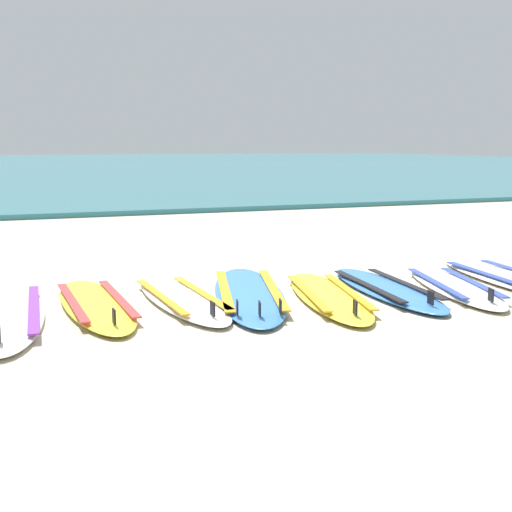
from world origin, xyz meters
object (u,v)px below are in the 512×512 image
object	(u,v)px
surfboard_1	(96,304)
surfboard_5	(386,288)
surfboard_0	(6,314)
surfboard_7	(512,279)
surfboard_6	(454,286)
surfboard_4	(328,296)
surfboard_2	(182,299)
surfboard_3	(249,293)

from	to	relation	value
surfboard_1	surfboard_5	bearing A→B (deg)	-7.34
surfboard_0	surfboard_7	xyz separation A→B (m)	(4.67, -0.32, 0.00)
surfboard_6	surfboard_7	bearing A→B (deg)	5.24
surfboard_5	surfboard_4	bearing A→B (deg)	-172.57
surfboard_2	surfboard_0	bearing A→B (deg)	-178.94
surfboard_5	surfboard_6	size ratio (longest dim) A/B	1.03
surfboard_6	surfboard_7	size ratio (longest dim) A/B	0.85
surfboard_7	surfboard_6	bearing A→B (deg)	-174.76
surfboard_6	surfboard_5	bearing A→B (deg)	167.43
surfboard_3	surfboard_1	bearing A→B (deg)	176.76
surfboard_1	surfboard_2	world-z (taller)	same
surfboard_3	surfboard_5	size ratio (longest dim) A/B	1.18
surfboard_1	surfboard_3	world-z (taller)	same
surfboard_3	surfboard_4	size ratio (longest dim) A/B	1.16
surfboard_6	surfboard_1	bearing A→B (deg)	171.61
surfboard_0	surfboard_5	bearing A→B (deg)	-4.22
surfboard_5	surfboard_7	bearing A→B (deg)	-3.14
surfboard_1	surfboard_6	world-z (taller)	same
surfboard_4	surfboard_7	bearing A→B (deg)	0.20
surfboard_4	surfboard_6	xyz separation A→B (m)	(1.28, -0.06, 0.00)
surfboard_3	surfboard_4	world-z (taller)	same
surfboard_4	surfboard_3	bearing A→B (deg)	151.04
surfboard_1	surfboard_3	xyz separation A→B (m)	(1.33, -0.08, 0.00)
surfboard_2	surfboard_5	bearing A→B (deg)	-8.20
surfboard_0	surfboard_4	world-z (taller)	same
surfboard_5	surfboard_3	bearing A→B (deg)	168.38
surfboard_4	surfboard_2	bearing A→B (deg)	164.03
surfboard_5	surfboard_6	world-z (taller)	same
surfboard_1	surfboard_7	bearing A→B (deg)	-5.88
surfboard_4	surfboard_5	xyz separation A→B (m)	(0.64, 0.08, 0.00)
surfboard_0	surfboard_4	bearing A→B (deg)	-6.99
surfboard_7	surfboard_4	bearing A→B (deg)	-179.80
surfboard_3	surfboard_7	size ratio (longest dim) A/B	1.04
surfboard_1	surfboard_3	distance (m)	1.33
surfboard_1	surfboard_2	bearing A→B (deg)	-5.08
surfboard_3	surfboard_7	bearing A→B (deg)	-7.20
surfboard_0	surfboard_1	world-z (taller)	same
surfboard_3	surfboard_2	bearing A→B (deg)	178.92
surfboard_0	surfboard_7	world-z (taller)	same
surfboard_0	surfboard_5	size ratio (longest dim) A/B	1.13
surfboard_2	surfboard_7	xyz separation A→B (m)	(3.25, -0.34, -0.00)
surfboard_1	surfboard_3	size ratio (longest dim) A/B	0.85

